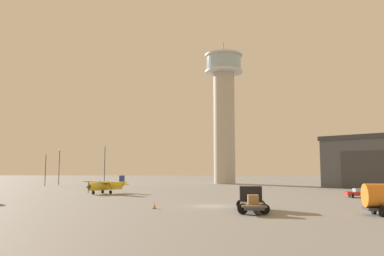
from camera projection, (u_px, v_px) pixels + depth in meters
name	position (u px, v px, depth m)	size (l,w,h in m)	color
ground_plane	(212.00, 206.00, 44.36)	(400.00, 400.00, 0.00)	gray
control_tower	(224.00, 106.00, 113.90)	(11.24, 11.24, 42.47)	#B2AD9E
hangar	(384.00, 162.00, 88.31)	(29.82, 29.35, 11.81)	#4C5159
airplane_yellow	(106.00, 185.00, 66.79)	(9.31, 8.10, 3.10)	gold
truck_flatbed_black	(251.00, 199.00, 39.79)	(3.10, 7.14, 2.45)	#38383D
car_red	(362.00, 193.00, 57.64)	(4.47, 2.50, 1.37)	red
light_post_west	(46.00, 166.00, 97.50)	(0.44, 0.44, 8.25)	#38383D
light_post_east	(105.00, 162.00, 98.34)	(0.44, 0.44, 10.31)	#38383D
light_post_north	(59.00, 164.00, 102.88)	(0.44, 0.44, 9.61)	#38383D
traffic_cone_near_left	(154.00, 205.00, 41.71)	(0.36, 0.36, 0.68)	black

